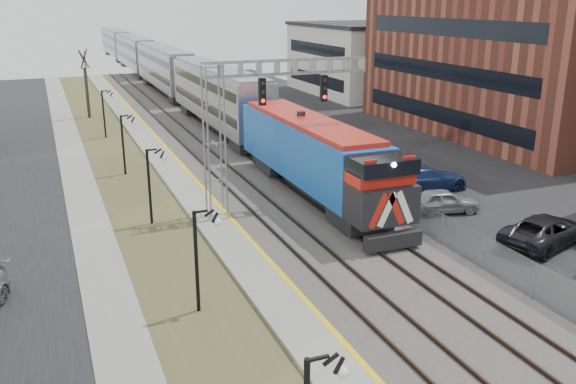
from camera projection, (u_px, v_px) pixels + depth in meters
street_west at (0, 201)px, 35.11m from camera, size 7.00×120.00×0.04m
sidewalk at (82, 192)px, 36.71m from camera, size 2.00×120.00×0.08m
grass_median at (132, 187)px, 37.78m from camera, size 4.00×120.00×0.06m
platform at (180, 180)px, 38.82m from camera, size 2.00×120.00×0.24m
ballast_bed at (254, 173)px, 40.60m from camera, size 8.00×120.00×0.20m
parking_lot at (408, 157)px, 44.89m from camera, size 16.00×120.00×0.04m
platform_edge at (193, 177)px, 39.09m from camera, size 0.24×120.00×0.01m
track_near at (225, 173)px, 39.84m from camera, size 1.58×120.00×0.15m
track_far at (275, 168)px, 41.08m from camera, size 1.58×120.00×0.15m
train at (160, 67)px, 76.35m from camera, size 3.00×108.65×5.33m
signal_gantry at (245, 111)px, 31.75m from camera, size 9.00×1.07×8.15m
lampposts at (195, 260)px, 22.40m from camera, size 0.14×62.14×4.00m
fence at (312, 157)px, 41.88m from camera, size 0.04×120.00×1.60m
car_lot_c at (545, 231)px, 28.70m from camera, size 5.54×3.75×1.41m
car_lot_d at (426, 179)px, 36.83m from camera, size 5.27×2.18×1.52m
car_lot_e at (444, 201)px, 33.10m from camera, size 4.08×2.35×1.30m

